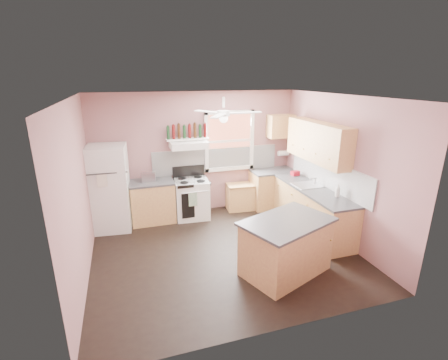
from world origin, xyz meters
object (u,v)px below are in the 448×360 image
object	(u,v)px
refrigerator	(110,188)
island	(286,248)
toaster	(149,177)
cart	(240,197)
stove	(192,199)

from	to	relation	value
refrigerator	island	distance (m)	3.65
island	toaster	bearing A→B (deg)	103.97
refrigerator	cart	distance (m)	2.89
island	stove	bearing A→B (deg)	89.34
stove	cart	distance (m)	1.17
cart	island	world-z (taller)	island
cart	refrigerator	bearing A→B (deg)	-171.93
stove	island	world-z (taller)	same
stove	cart	world-z (taller)	stove
refrigerator	stove	xyz separation A→B (m)	(1.67, 0.05, -0.44)
cart	island	size ratio (longest dim) A/B	0.47
stove	island	bearing A→B (deg)	-64.56
refrigerator	stove	size ratio (longest dim) A/B	2.02
refrigerator	island	bearing A→B (deg)	-37.46
toaster	island	world-z (taller)	toaster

